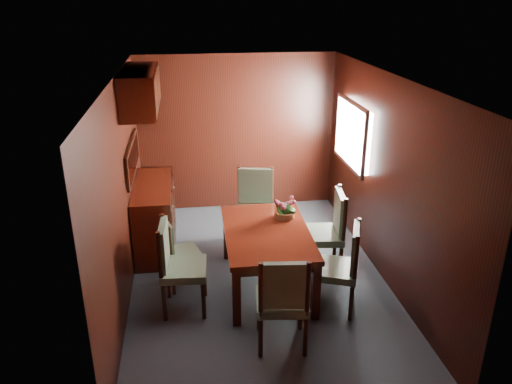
{
  "coord_description": "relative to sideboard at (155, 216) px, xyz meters",
  "views": [
    {
      "loc": [
        -0.76,
        -5.17,
        3.24
      ],
      "look_at": [
        0.0,
        0.19,
        1.05
      ],
      "focal_mm": 35.0,
      "sensor_mm": 36.0,
      "label": 1
    }
  ],
  "objects": [
    {
      "name": "ground",
      "position": [
        1.25,
        -1.0,
        -0.45
      ],
      "size": [
        4.5,
        4.5,
        0.0
      ],
      "primitive_type": "plane",
      "color": "#354048",
      "rests_on": "ground"
    },
    {
      "name": "room_shell",
      "position": [
        1.15,
        -0.67,
        1.18
      ],
      "size": [
        3.06,
        4.52,
        2.41
      ],
      "color": "black",
      "rests_on": "ground"
    },
    {
      "name": "sideboard",
      "position": [
        0.0,
        0.0,
        0.0
      ],
      "size": [
        0.48,
        1.4,
        0.9
      ],
      "primitive_type": "cube",
      "color": "black",
      "rests_on": "ground"
    },
    {
      "name": "dining_table",
      "position": [
        1.32,
        -1.16,
        0.17
      ],
      "size": [
        0.98,
        1.54,
        0.72
      ],
      "rotation": [
        0.0,
        0.0,
        -0.02
      ],
      "color": "black",
      "rests_on": "ground"
    },
    {
      "name": "chair_left_near",
      "position": [
        0.3,
        -1.48,
        0.13
      ],
      "size": [
        0.5,
        0.52,
        1.04
      ],
      "rotation": [
        0.0,
        0.0,
        -1.64
      ],
      "color": "black",
      "rests_on": "ground"
    },
    {
      "name": "chair_left_far",
      "position": [
        0.29,
        -1.01,
        0.03
      ],
      "size": [
        0.49,
        0.5,
        0.86
      ],
      "rotation": [
        0.0,
        0.0,
        -1.28
      ],
      "color": "black",
      "rests_on": "ground"
    },
    {
      "name": "chair_right_near",
      "position": [
        2.06,
        -1.72,
        0.1
      ],
      "size": [
        0.59,
        0.6,
        1.0
      ],
      "rotation": [
        0.0,
        0.0,
        1.2
      ],
      "color": "black",
      "rests_on": "ground"
    },
    {
      "name": "chair_right_far",
      "position": [
        2.12,
        -0.94,
        0.14
      ],
      "size": [
        0.55,
        0.57,
        1.06
      ],
      "rotation": [
        0.0,
        0.0,
        1.43
      ],
      "color": "black",
      "rests_on": "ground"
    },
    {
      "name": "chair_head",
      "position": [
        1.29,
        -2.29,
        0.12
      ],
      "size": [
        0.54,
        0.52,
        1.03
      ],
      "rotation": [
        0.0,
        0.0,
        -0.11
      ],
      "color": "black",
      "rests_on": "ground"
    },
    {
      "name": "chair_foot",
      "position": [
        1.34,
        -0.09,
        0.14
      ],
      "size": [
        0.6,
        0.58,
        1.07
      ],
      "rotation": [
        0.0,
        0.0,
        2.93
      ],
      "color": "black",
      "rests_on": "ground"
    },
    {
      "name": "flower_centerpiece",
      "position": [
        1.59,
        -0.83,
        0.39
      ],
      "size": [
        0.26,
        0.26,
        0.26
      ],
      "color": "#AF5D35",
      "rests_on": "dining_table"
    }
  ]
}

